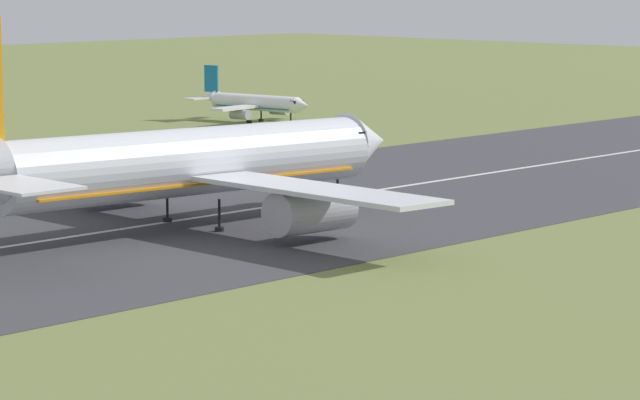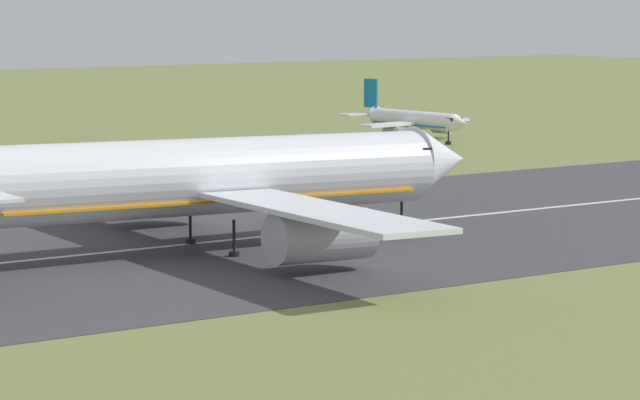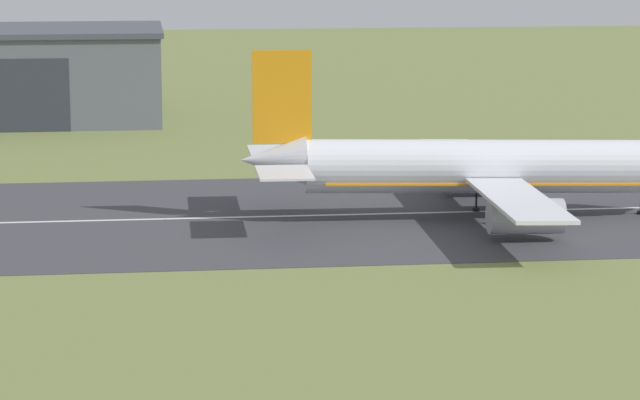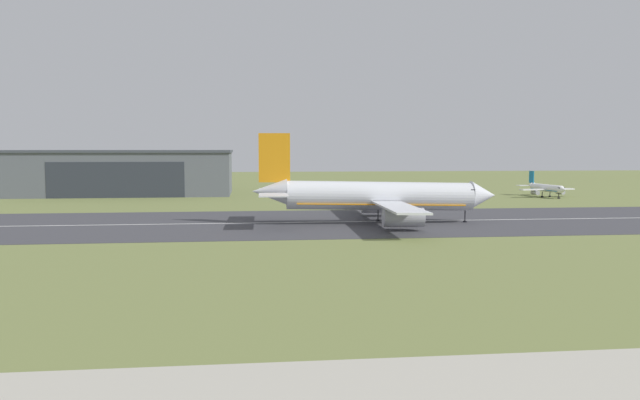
# 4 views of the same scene
# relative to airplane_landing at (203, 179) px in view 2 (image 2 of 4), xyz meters

# --- Properties ---
(airplane_landing) EXTENTS (53.12, 55.48, 19.35)m
(airplane_landing) POSITION_rel_airplane_landing_xyz_m (0.00, 0.00, 0.00)
(airplane_landing) COLOR silver
(airplane_landing) RESTS_ON ground_plane
(airplane_parked_centre) EXTENTS (19.46, 21.32, 8.44)m
(airplane_parked_centre) POSITION_rel_airplane_landing_xyz_m (70.88, 66.25, -2.80)
(airplane_parked_centre) COLOR white
(airplane_parked_centre) RESTS_ON ground_plane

